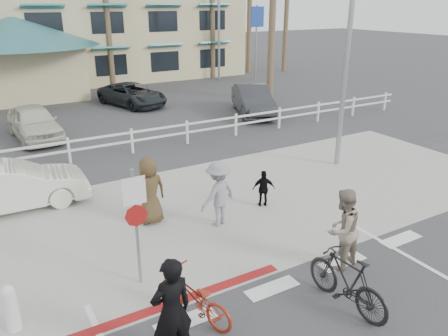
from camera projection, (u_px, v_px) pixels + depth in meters
ground at (290, 305)px, 8.66m from camera, size 140.00×140.00×0.00m
sidewalk_plaza at (190, 215)px, 12.29m from camera, size 22.00×7.00×0.01m
cross_street at (141, 171)px, 15.52m from camera, size 40.00×5.00×0.01m
parking_lot at (79, 115)px, 23.19m from camera, size 50.00×16.00×0.01m
curb_red at (124, 321)px, 8.21m from camera, size 7.00×0.25×0.02m
rail_fence at (134, 141)px, 17.19m from camera, size 29.40×0.16×1.00m
building at (56, 1)px, 32.61m from camera, size 28.00×16.00×11.30m
sign_post at (136, 222)px, 8.84m from camera, size 0.50×0.10×2.90m
bollard_0 at (11, 308)px, 7.85m from camera, size 0.26×0.26×0.95m
streetlight_0 at (349, 38)px, 14.54m from camera, size 0.60×2.00×9.00m
streetlight_1 at (219, 14)px, 31.97m from camera, size 0.60×2.00×9.50m
info_sign at (256, 43)px, 31.99m from camera, size 1.20×0.16×5.60m
bike_red at (194, 297)px, 8.14m from camera, size 1.20×1.90×0.94m
rider_red at (172, 311)px, 7.00m from camera, size 0.74×0.50×1.96m
bike_black at (347, 281)px, 8.42m from camera, size 0.68×1.99×1.18m
rider_black at (342, 229)px, 9.60m from camera, size 1.03×0.87×1.88m
pedestrian_a at (218, 194)px, 11.48m from camera, size 1.29×0.97×1.78m
pedestrian_child at (264, 189)px, 12.65m from camera, size 0.70×0.53×1.11m
pedestrian_b at (149, 191)px, 11.59m from camera, size 0.93×0.63×1.85m
car_white_sedan at (12, 187)px, 12.44m from camera, size 4.21×1.56×1.37m
lot_car_2 at (34, 122)px, 18.88m from camera, size 2.06×4.42×1.46m
lot_car_3 at (253, 100)px, 23.03m from camera, size 3.23×4.89×1.52m
lot_car_5 at (132, 95)px, 24.99m from camera, size 3.35×5.01×1.28m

